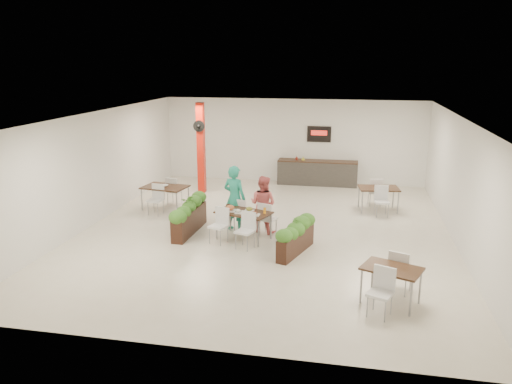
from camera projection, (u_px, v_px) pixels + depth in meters
ground at (265, 231)px, 13.90m from camera, size 12.00×12.00×0.00m
room_shell at (266, 160)px, 13.39m from camera, size 10.10×12.10×3.22m
red_column at (201, 147)px, 17.64m from camera, size 0.40×0.41×3.20m
service_counter at (317, 172)px, 18.95m from camera, size 3.00×0.64×2.20m
main_table at (243, 216)px, 13.15m from camera, size 1.68×1.93×0.92m
diner_man at (235, 198)px, 13.77m from camera, size 0.78×0.63×1.84m
diner_woman at (263, 204)px, 13.65m from camera, size 0.93×0.82×1.59m
planter_left at (189, 214)px, 13.66m from camera, size 0.46×2.04×1.07m
planter_right at (296, 235)px, 12.19m from camera, size 0.81×1.69×0.91m
side_table_a at (165, 190)px, 15.78m from camera, size 1.48×1.67×0.92m
side_table_b at (379, 191)px, 15.65m from camera, size 1.32×1.66×0.92m
side_table_c at (391, 274)px, 9.62m from camera, size 1.28×1.66×0.92m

